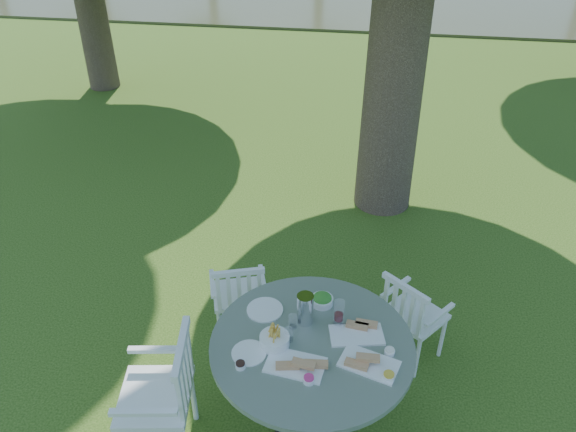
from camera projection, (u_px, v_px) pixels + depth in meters
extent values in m
plane|color=#203E0D|center=(285.00, 305.00, 5.16)|extent=(140.00, 140.00, 0.00)
cylinder|color=black|center=(310.00, 416.00, 4.13)|extent=(0.56, 0.56, 0.04)
cylinder|color=black|center=(311.00, 382.00, 3.93)|extent=(0.12, 0.12, 0.70)
cylinder|color=slate|center=(312.00, 345.00, 3.72)|extent=(1.36, 1.36, 0.04)
cylinder|color=white|center=(442.00, 337.00, 4.54)|extent=(0.03, 0.03, 0.41)
cylinder|color=white|center=(406.00, 314.00, 4.77)|extent=(0.03, 0.03, 0.41)
cylinder|color=white|center=(417.00, 358.00, 4.35)|extent=(0.03, 0.03, 0.41)
cylinder|color=white|center=(381.00, 332.00, 4.58)|extent=(0.03, 0.03, 0.41)
cube|color=white|center=(415.00, 315.00, 4.44)|extent=(0.57, 0.57, 0.04)
cube|color=white|center=(403.00, 307.00, 4.23)|extent=(0.35, 0.30, 0.42)
cylinder|color=white|center=(258.00, 299.00, 4.93)|extent=(0.03, 0.03, 0.40)
cylinder|color=white|center=(218.00, 303.00, 4.88)|extent=(0.03, 0.03, 0.40)
cylinder|color=white|center=(263.00, 325.00, 4.66)|extent=(0.03, 0.03, 0.40)
cylinder|color=white|center=(220.00, 330.00, 4.62)|extent=(0.03, 0.03, 0.40)
cube|color=white|center=(238.00, 294.00, 4.65)|extent=(0.51, 0.48, 0.04)
cube|color=white|center=(239.00, 291.00, 4.40)|extent=(0.40, 0.16, 0.41)
cylinder|color=white|center=(138.00, 397.00, 4.00)|extent=(0.04, 0.04, 0.49)
cylinder|color=white|center=(193.00, 396.00, 4.01)|extent=(0.04, 0.04, 0.49)
cube|color=white|center=(155.00, 397.00, 3.68)|extent=(0.53, 0.57, 0.04)
cube|color=white|center=(185.00, 373.00, 3.55)|extent=(0.12, 0.50, 0.50)
cube|color=white|center=(295.00, 365.00, 3.54)|extent=(0.40, 0.27, 0.01)
cube|color=white|center=(369.00, 364.00, 3.55)|extent=(0.41, 0.31, 0.01)
cube|color=white|center=(357.00, 335.00, 3.76)|extent=(0.39, 0.27, 0.01)
cylinder|color=white|center=(249.00, 353.00, 3.63)|extent=(0.23, 0.23, 0.01)
cylinder|color=white|center=(265.00, 310.00, 3.96)|extent=(0.26, 0.26, 0.01)
cylinder|color=white|center=(275.00, 340.00, 3.67)|extent=(0.20, 0.20, 0.08)
cylinder|color=white|center=(322.00, 301.00, 4.01)|extent=(0.16, 0.16, 0.05)
cylinder|color=silver|center=(305.00, 309.00, 3.81)|extent=(0.12, 0.12, 0.23)
cylinder|color=white|center=(339.00, 313.00, 3.79)|extent=(0.08, 0.08, 0.20)
cylinder|color=white|center=(293.00, 321.00, 3.80)|extent=(0.06, 0.06, 0.10)
cylinder|color=white|center=(289.00, 335.00, 3.70)|extent=(0.06, 0.06, 0.10)
cylinder|color=white|center=(309.00, 380.00, 3.43)|extent=(0.07, 0.07, 0.03)
cylinder|color=white|center=(389.00, 377.00, 3.45)|extent=(0.08, 0.08, 0.03)
cylinder|color=white|center=(390.00, 352.00, 3.62)|extent=(0.07, 0.07, 0.03)
cylinder|color=white|center=(240.00, 366.00, 3.53)|extent=(0.07, 0.07, 0.03)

